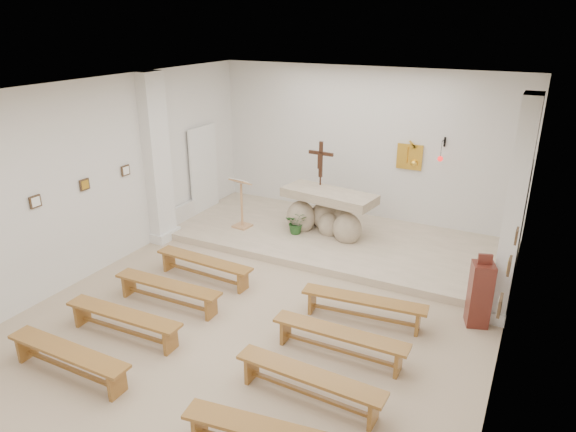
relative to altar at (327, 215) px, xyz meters
The scene contains 30 objects.
ground 3.64m from the altar, 85.90° to the right, with size 7.00×10.00×0.00m, color tan.
wall_left 4.98m from the altar, 131.98° to the right, with size 0.02×10.00×3.50m, color silver.
wall_right 5.33m from the altar, 43.80° to the right, with size 0.02×10.00×3.50m, color silver.
wall_back 1.86m from the altar, 79.56° to the left, with size 7.00×0.02×3.50m, color silver.
ceiling 4.65m from the altar, 85.90° to the right, with size 7.00×10.00×0.02m, color silver.
sanctuary_platform 0.54m from the altar, 19.91° to the right, with size 6.98×3.00×0.15m, color beige.
pilaster_left 3.70m from the altar, 152.90° to the right, with size 0.26×0.55×3.50m, color white.
pilaster_right 4.14m from the altar, 23.71° to the right, with size 0.26×0.55×3.50m, color white.
gold_wall_relief 2.19m from the altar, 46.28° to the left, with size 0.55×0.04×0.55m, color gold.
sanctuary_lamp 2.62m from the altar, 29.04° to the left, with size 0.11×0.36×0.44m.
station_frame_left_front 5.57m from the altar, 126.18° to the right, with size 0.03×0.20×0.20m, color #43301D.
station_frame_left_mid 4.82m from the altar, 133.44° to the right, with size 0.03×0.20×0.20m, color #43301D.
station_frame_left_rear 4.18m from the altar, 143.32° to the right, with size 0.03×0.20×0.20m, color #43301D.
station_frame_right_front 5.88m from the altar, 49.69° to the right, with size 0.03×0.20×0.20m, color #43301D.
station_frame_right_mid 5.18m from the altar, 42.31° to the right, with size 0.03×0.20×0.20m, color #43301D.
station_frame_right_rear 4.58m from the altar, 32.70° to the right, with size 0.03×0.20×0.20m, color #43301D.
radiator_left 3.31m from the altar, 164.28° to the right, with size 0.10×0.85×0.52m, color silver.
radiator_right 3.80m from the altar, 13.62° to the right, with size 0.10×0.85×0.52m, color silver.
altar is the anchor object (origin of this frame).
lectern 1.88m from the altar, 162.29° to the right, with size 0.45×0.39×1.15m.
crucifix_stand 0.83m from the altar, 135.48° to the left, with size 0.57×0.25×1.88m.
potted_plant 0.67m from the altar, 148.33° to the right, with size 0.45×0.39×0.50m, color #235120.
donation_pedestal 3.90m from the altar, 30.65° to the right, with size 0.40×0.40×1.20m.
bench_left_front 3.00m from the altar, 114.76° to the right, with size 1.96×0.39×0.41m.
bench_right_front 3.24m from the altar, 56.94° to the right, with size 1.97×0.51×0.41m.
bench_left_second 3.93m from the altar, 108.59° to the right, with size 1.95×0.35×0.41m.
bench_right_second 4.12m from the altar, 64.60° to the right, with size 1.95×0.33×0.41m.
bench_left_third 4.89m from the altar, 104.83° to the right, with size 1.95×0.37×0.41m.
bench_right_third 5.05m from the altar, 69.51° to the right, with size 1.95×0.37×0.41m.
bench_left_fourth 5.87m from the altar, 102.31° to the right, with size 1.94×0.31×0.41m.
Camera 1 is at (3.61, -5.82, 4.45)m, focal length 32.00 mm.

